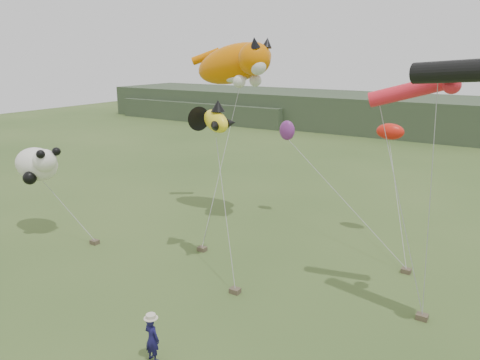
# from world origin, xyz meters

# --- Properties ---
(ground) EXTENTS (120.00, 120.00, 0.00)m
(ground) POSITION_xyz_m (0.00, 0.00, 0.00)
(ground) COLOR #385123
(ground) RESTS_ON ground
(headland) EXTENTS (90.00, 13.00, 4.00)m
(headland) POSITION_xyz_m (-3.11, 44.69, 1.92)
(headland) COLOR #2D3D28
(headland) RESTS_ON ground
(festival_attendant) EXTENTS (0.54, 0.38, 1.43)m
(festival_attendant) POSITION_xyz_m (-0.73, -1.51, 0.71)
(festival_attendant) COLOR #151245
(festival_attendant) RESTS_ON ground
(sandbag_anchors) EXTENTS (14.98, 5.51, 0.20)m
(sandbag_anchors) POSITION_xyz_m (-0.90, 5.13, 0.10)
(sandbag_anchors) COLOR brown
(sandbag_anchors) RESTS_ON ground
(cat_kite) EXTENTS (5.70, 3.04, 2.91)m
(cat_kite) POSITION_xyz_m (-5.43, 10.48, 8.28)
(cat_kite) COLOR #D96B00
(cat_kite) RESTS_ON ground
(fish_kite) EXTENTS (2.83, 1.83, 1.41)m
(fish_kite) POSITION_xyz_m (-3.44, 5.11, 6.19)
(fish_kite) COLOR yellow
(fish_kite) RESTS_ON ground
(tube_kites) EXTENTS (5.23, 2.58, 1.95)m
(tube_kites) POSITION_xyz_m (5.79, 5.14, 8.12)
(tube_kites) COLOR black
(tube_kites) RESTS_ON ground
(panda_kite) EXTENTS (2.92, 1.89, 1.81)m
(panda_kite) POSITION_xyz_m (-12.42, 3.22, 3.54)
(panda_kite) COLOR white
(panda_kite) RESTS_ON ground
(misc_kites) EXTENTS (6.58, 0.83, 1.35)m
(misc_kites) POSITION_xyz_m (-0.15, 12.06, 5.03)
(misc_kites) COLOR red
(misc_kites) RESTS_ON ground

